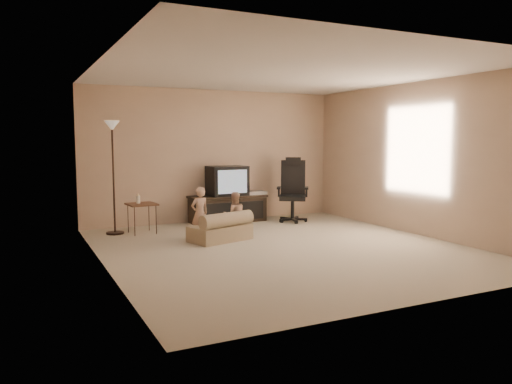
% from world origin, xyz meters
% --- Properties ---
extents(floor, '(5.50, 5.50, 0.00)m').
position_xyz_m(floor, '(0.00, 0.00, 0.00)').
color(floor, '#B3A98E').
rests_on(floor, ground).
extents(room_shell, '(5.50, 5.50, 5.50)m').
position_xyz_m(room_shell, '(0.00, 0.00, 1.52)').
color(room_shell, silver).
rests_on(room_shell, floor).
extents(tv_stand, '(1.50, 0.58, 1.07)m').
position_xyz_m(tv_stand, '(0.18, 2.49, 0.44)').
color(tv_stand, black).
rests_on(tv_stand, floor).
extents(office_chair, '(0.78, 0.78, 1.22)m').
position_xyz_m(office_chair, '(1.33, 2.01, 0.44)').
color(office_chair, black).
rests_on(office_chair, floor).
extents(side_table, '(0.49, 0.49, 0.68)m').
position_xyz_m(side_table, '(-1.57, 2.03, 0.49)').
color(side_table, brown).
rests_on(side_table, floor).
extents(floor_lamp, '(0.29, 0.29, 1.87)m').
position_xyz_m(floor_lamp, '(-1.99, 2.17, 1.36)').
color(floor_lamp, black).
rests_on(floor_lamp, floor).
extents(child_sofa, '(1.04, 0.77, 0.46)m').
position_xyz_m(child_sofa, '(-0.60, 0.85, 0.19)').
color(child_sofa, tan).
rests_on(child_sofa, floor).
extents(toddler_left, '(0.34, 0.28, 0.83)m').
position_xyz_m(toddler_left, '(-0.87, 1.10, 0.41)').
color(toddler_left, '#D9A987').
rests_on(toddler_left, floor).
extents(toddler_right, '(0.39, 0.26, 0.74)m').
position_xyz_m(toddler_right, '(-0.35, 0.95, 0.37)').
color(toddler_right, '#D9A987').
rests_on(toddler_right, floor).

